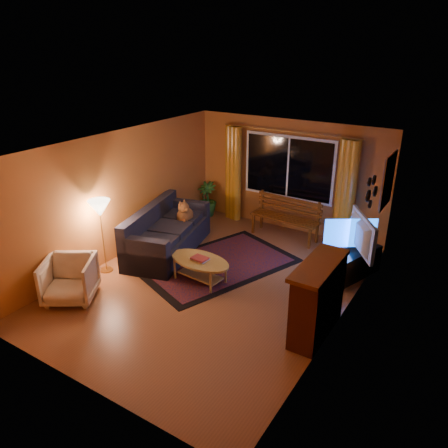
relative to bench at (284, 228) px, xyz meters
The scene contains 22 objects.
floor 2.48m from the bench, 94.82° to the right, with size 4.50×6.00×0.02m, color brown.
ceiling 3.36m from the bench, 94.82° to the right, with size 4.50×6.00×0.02m, color white.
wall_back 1.18m from the bench, 110.63° to the left, with size 4.50×0.02×2.50m, color #C5712F.
wall_left 3.63m from the bench, 135.10° to the right, with size 0.02×6.00×2.50m, color #C5712F.
wall_right 3.36m from the bench, 50.15° to the right, with size 0.02×6.00×2.50m, color #C5712F.
window 1.33m from the bench, 113.12° to the left, with size 2.00×0.02×1.30m, color black.
curtain_rod 2.08m from the bench, 115.20° to the left, with size 0.03×0.03×3.20m, color #BF8C3F.
curtain_left 1.84m from the bench, 164.88° to the left, with size 0.36×0.36×2.24m, color orange.
curtain_right 1.51m from the bench, 20.22° to the left, with size 0.36×0.36×2.24m, color orange.
bench is the anchor object (origin of this frame).
potted_plant 2.23m from the bench, behind, with size 0.47×0.47×0.85m, color #235B1E.
sofa 2.58m from the bench, 132.25° to the right, with size 1.00×2.32×0.94m, color #201F2B.
dog 2.22m from the bench, 140.60° to the right, with size 0.34×0.47×0.51m, color #925628, non-canonical shape.
armchair 4.63m from the bench, 115.25° to the right, with size 0.80×0.74×0.82m, color beige.
floor_lamp 3.89m from the bench, 124.84° to the right, with size 0.23×0.23×1.41m, color #BF8C3F.
rug 1.94m from the bench, 106.81° to the right, with size 1.84×2.91×0.02m, color maroon.
coffee_table 2.59m from the bench, 100.59° to the right, with size 1.21×1.21×0.44m, color #AF8B43.
tv_console 2.01m from the bench, 27.18° to the right, with size 0.41×1.24×0.52m, color black.
television 2.10m from the bench, 27.18° to the right, with size 1.18×0.16×0.68m, color black.
fireplace 3.42m from the bench, 57.20° to the right, with size 0.40×1.20×1.10m, color maroon.
mirror_cluster 2.80m from the bench, 30.06° to the right, with size 0.06×0.60×0.56m, color black, non-canonical shape.
painting 2.46m from the bench, ahead, with size 0.04×0.76×0.96m, color #CA5815.
Camera 1 is at (3.78, -5.69, 4.05)m, focal length 35.00 mm.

